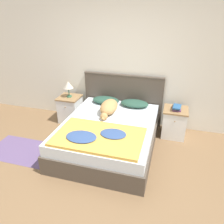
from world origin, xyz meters
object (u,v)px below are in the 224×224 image
at_px(pillow_right, 134,103).
at_px(book_stack, 177,108).
at_px(table_lamp, 68,85).
at_px(nightstand_left, 70,109).
at_px(pillow_left, 106,100).
at_px(dog, 109,107).
at_px(nightstand_right, 174,122).
at_px(bed, 109,135).

distance_m(pillow_right, book_stack, 0.80).
distance_m(book_stack, table_lamp, 2.19).
xyz_separation_m(nightstand_left, pillow_right, (1.38, 0.05, 0.28)).
relative_size(pillow_left, dog, 0.75).
distance_m(nightstand_right, dog, 1.29).
height_order(bed, pillow_left, pillow_left).
relative_size(dog, book_stack, 3.06).
relative_size(bed, pillow_left, 3.57).
bearing_deg(nightstand_left, bed, -33.31).
relative_size(dog, table_lamp, 2.16).
relative_size(bed, nightstand_right, 3.48).
height_order(bed, table_lamp, table_lamp).
height_order(pillow_right, table_lamp, table_lamp).
relative_size(bed, dog, 2.67).
height_order(nightstand_right, book_stack, book_stack).
relative_size(nightstand_right, pillow_right, 1.03).
relative_size(nightstand_left, pillow_left, 1.03).
bearing_deg(pillow_left, nightstand_right, -1.98).
distance_m(bed, nightstand_left, 1.30).
bearing_deg(nightstand_right, pillow_left, 178.02).
distance_m(nightstand_right, table_lamp, 2.24).
bearing_deg(nightstand_left, nightstand_right, 0.00).
bearing_deg(nightstand_left, pillow_right, 1.98).
bearing_deg(table_lamp, nightstand_left, -90.00).
distance_m(bed, dog, 0.51).
xyz_separation_m(nightstand_left, table_lamp, (0.00, 0.01, 0.54)).
distance_m(dog, book_stack, 1.24).
xyz_separation_m(nightstand_right, book_stack, (0.00, -0.02, 0.32)).
xyz_separation_m(pillow_left, dog, (0.19, -0.42, 0.05)).
relative_size(bed, pillow_right, 3.57).
bearing_deg(bed, book_stack, 32.32).
relative_size(bed, book_stack, 8.18).
height_order(nightstand_right, pillow_right, pillow_right).
xyz_separation_m(nightstand_left, dog, (0.98, -0.37, 0.33)).
relative_size(pillow_right, dog, 0.75).
bearing_deg(book_stack, dog, -163.96).
relative_size(nightstand_right, pillow_left, 1.03).
height_order(bed, nightstand_left, nightstand_left).
bearing_deg(dog, book_stack, 16.04).
bearing_deg(pillow_left, book_stack, -2.98).
xyz_separation_m(pillow_left, pillow_right, (0.59, 0.00, 0.00)).
distance_m(bed, book_stack, 1.34).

